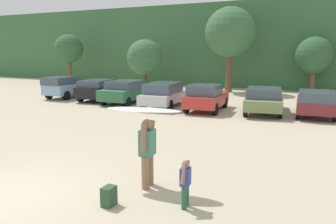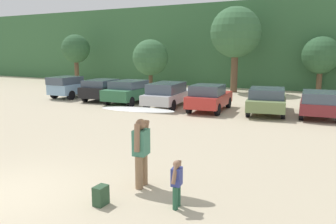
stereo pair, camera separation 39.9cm
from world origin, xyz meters
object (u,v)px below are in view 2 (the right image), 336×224
(parked_car_forest_green, at_px, (129,91))
(person_child, at_px, (177,181))
(parked_car_black, at_px, (104,89))
(person_adult, at_px, (141,149))
(parked_car_sky_blue, at_px, (72,86))
(surfboard_white, at_px, (137,110))
(parked_car_silver, at_px, (168,94))
(backpack_dropped, at_px, (101,196))
(parked_car_olive_green, at_px, (267,100))
(parked_car_maroon, at_px, (320,103))
(parked_car_red, at_px, (209,97))

(parked_car_forest_green, distance_m, person_child, 15.82)
(parked_car_black, height_order, person_adult, person_adult)
(parked_car_sky_blue, bearing_deg, surfboard_white, -132.63)
(parked_car_silver, xyz_separation_m, backpack_dropped, (5.14, -12.92, -0.59))
(parked_car_forest_green, xyz_separation_m, parked_car_olive_green, (8.93, 0.43, -0.03))
(parked_car_maroon, bearing_deg, surfboard_white, 158.93)
(parked_car_sky_blue, bearing_deg, parked_car_olive_green, -90.66)
(parked_car_forest_green, bearing_deg, parked_car_silver, -97.14)
(person_child, height_order, surfboard_white, surfboard_white)
(surfboard_white, distance_m, backpack_dropped, 2.28)
(parked_car_red, relative_size, surfboard_white, 2.01)
(parked_car_silver, relative_size, parked_car_olive_green, 0.98)
(person_adult, xyz_separation_m, surfboard_white, (-0.15, 0.07, 0.99))
(person_child, xyz_separation_m, backpack_dropped, (-1.59, -0.69, -0.40))
(parked_car_silver, bearing_deg, parked_car_forest_green, 79.57)
(person_adult, relative_size, person_child, 1.62)
(parked_car_silver, bearing_deg, person_adult, -161.52)
(parked_car_maroon, bearing_deg, parked_car_black, 84.49)
(parked_car_olive_green, xyz_separation_m, person_adult, (-0.52, -12.20, 0.23))
(parked_car_red, distance_m, surfboard_white, 11.66)
(parked_car_olive_green, height_order, backpack_dropped, parked_car_olive_green)
(parked_car_silver, xyz_separation_m, surfboard_white, (5.23, -11.49, 1.18))
(parked_car_silver, distance_m, person_child, 13.96)
(person_adult, bearing_deg, person_child, 144.80)
(parked_car_maroon, xyz_separation_m, person_child, (-1.88, -12.92, -0.15))
(parked_car_black, bearing_deg, parked_car_olive_green, -99.89)
(parked_car_red, bearing_deg, person_adult, -172.67)
(backpack_dropped, bearing_deg, parked_car_olive_green, 86.84)
(parked_car_red, xyz_separation_m, parked_car_maroon, (5.84, 0.85, -0.03))
(parked_car_forest_green, xyz_separation_m, backpack_dropped, (8.18, -13.13, -0.58))
(parked_car_sky_blue, relative_size, person_adult, 2.28)
(parked_car_red, bearing_deg, backpack_dropped, -175.02)
(parked_car_olive_green, height_order, parked_car_maroon, parked_car_olive_green)
(parked_car_black, height_order, parked_car_silver, parked_car_silver)
(parked_car_sky_blue, xyz_separation_m, person_child, (15.10, -12.74, -0.22))
(parked_car_silver, xyz_separation_m, parked_car_olive_green, (5.89, 0.64, -0.04))
(parked_car_olive_green, distance_m, person_child, 12.90)
(parked_car_sky_blue, height_order, parked_car_red, parked_car_sky_blue)
(parked_car_forest_green, distance_m, backpack_dropped, 15.48)
(parked_car_silver, bearing_deg, surfboard_white, -161.99)
(parked_car_sky_blue, xyz_separation_m, parked_car_forest_green, (5.33, -0.30, -0.04))
(parked_car_silver, bearing_deg, parked_car_olive_green, -90.23)
(parked_car_maroon, distance_m, person_child, 13.06)
(backpack_dropped, bearing_deg, person_child, 23.43)
(person_child, relative_size, backpack_dropped, 2.45)
(parked_car_red, bearing_deg, parked_car_forest_green, 80.80)
(surfboard_white, bearing_deg, parked_car_black, -58.09)
(parked_car_sky_blue, distance_m, backpack_dropped, 19.06)
(person_adult, relative_size, surfboard_white, 0.87)
(parked_car_black, distance_m, parked_car_silver, 5.54)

